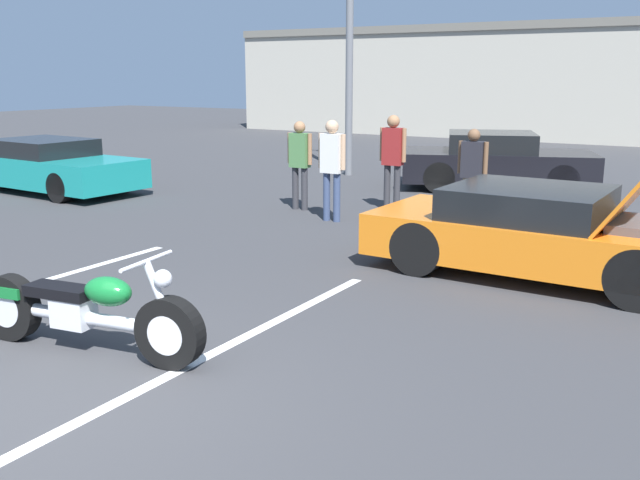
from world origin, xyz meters
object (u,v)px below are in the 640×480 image
motorcycle (85,312)px  parked_car_left_row (48,166)px  spectator_by_show_car (332,162)px  spectator_midground (300,158)px  show_car_hood_open (541,232)px  parked_car_mid_row (496,162)px  spectator_far_lot (393,154)px  spectator_near_motorcycle (472,168)px

motorcycle → parked_car_left_row: 9.94m
parked_car_left_row → spectator_by_show_car: bearing=6.2°
motorcycle → spectator_by_show_car: (-1.09, 6.31, 0.64)m
motorcycle → spectator_midground: spectator_midground is taller
spectator_by_show_car → motorcycle: bearing=-80.2°
show_car_hood_open → parked_car_mid_row: size_ratio=0.93×
parked_car_left_row → spectator_far_lot: size_ratio=2.59×
spectator_by_show_car → spectator_midground: 1.23m
spectator_by_show_car → spectator_midground: (-1.05, 0.63, -0.06)m
spectator_far_lot → show_car_hood_open: bearing=-40.8°
parked_car_mid_row → spectator_near_motorcycle: spectator_near_motorcycle is taller
parked_car_mid_row → motorcycle: bearing=-112.1°
motorcycle → spectator_midground: (-2.14, 6.94, 0.58)m
spectator_far_lot → spectator_near_motorcycle: bearing=-9.7°
parked_car_left_row → spectator_by_show_car: (6.87, 0.34, 0.49)m
motorcycle → parked_car_mid_row: 11.31m
parked_car_left_row → parked_car_mid_row: size_ratio=1.01×
motorcycle → spectator_far_lot: size_ratio=1.38×
motorcycle → spectator_midground: 7.28m
show_car_hood_open → parked_car_mid_row: bearing=113.5°
parked_car_mid_row → show_car_hood_open: bearing=-89.2°
motorcycle → show_car_hood_open: show_car_hood_open is taller
spectator_near_motorcycle → spectator_far_lot: spectator_far_lot is taller
show_car_hood_open → spectator_by_show_car: size_ratio=2.42×
motorcycle → spectator_by_show_car: 6.43m
parked_car_mid_row → spectator_by_show_car: 5.18m
spectator_near_motorcycle → spectator_by_show_car: 2.37m
spectator_midground → motorcycle: bearing=-72.9°
spectator_near_motorcycle → show_car_hood_open: bearing=-55.6°
motorcycle → parked_car_left_row: bearing=134.7°
parked_car_left_row → parked_car_mid_row: 9.76m
spectator_midground → parked_car_mid_row: bearing=61.7°
spectator_near_motorcycle → spectator_midground: bearing=-171.2°
motorcycle → spectator_midground: size_ratio=1.48×
spectator_near_motorcycle → parked_car_mid_row: bearing=101.4°
spectator_far_lot → parked_car_mid_row: bearing=77.1°
motorcycle → spectator_far_lot: (-0.61, 7.70, 0.67)m
spectator_midground → spectator_far_lot: bearing=26.5°
parked_car_left_row → spectator_midground: 5.92m
motorcycle → parked_car_mid_row: (0.22, 11.30, 0.21)m
parked_car_mid_row → spectator_near_motorcycle: size_ratio=2.82×
motorcycle → spectator_by_show_car: spectator_by_show_car is taller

